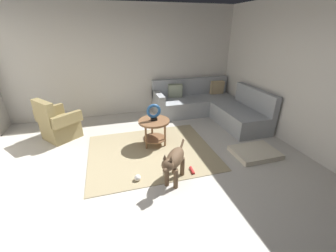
{
  "coord_description": "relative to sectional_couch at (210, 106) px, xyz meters",
  "views": [
    {
      "loc": [
        -0.5,
        -2.7,
        2.15
      ],
      "look_at": [
        0.45,
        0.6,
        0.55
      ],
      "focal_mm": 22.65,
      "sensor_mm": 36.0,
      "label": 1
    }
  ],
  "objects": [
    {
      "name": "dog_bed_mat",
      "position": [
        -0.01,
        -1.94,
        -0.24
      ],
      "size": [
        0.8,
        0.6,
        0.09
      ],
      "primitive_type": "cube",
      "color": "beige",
      "rests_on": "ground_plane"
    },
    {
      "name": "ground_plane",
      "position": [
        -1.99,
        -2.02,
        -0.34
      ],
      "size": [
        6.0,
        6.0,
        0.1
      ],
      "primitive_type": "cube",
      "color": "beige"
    },
    {
      "name": "sectional_couch",
      "position": [
        0.0,
        0.0,
        0.0
      ],
      "size": [
        2.2,
        2.25,
        0.88
      ],
      "color": "#9EA3A8",
      "rests_on": "ground_plane"
    },
    {
      "name": "armchair",
      "position": [
        -3.58,
        -0.24,
        0.03
      ],
      "size": [
        0.96,
        1.0,
        0.88
      ],
      "rotation": [
        0.0,
        0.0,
        -0.91
      ],
      "color": "olive",
      "rests_on": "ground_plane"
    },
    {
      "name": "dog_toy_rope",
      "position": [
        -1.32,
        -2.11,
        -0.26
      ],
      "size": [
        0.07,
        0.18,
        0.05
      ],
      "primitive_type": "cylinder",
      "rotation": [
        0.0,
        1.57,
        1.48
      ],
      "color": "red",
      "rests_on": "ground_plane"
    },
    {
      "name": "wall_right",
      "position": [
        0.95,
        -2.02,
        1.06
      ],
      "size": [
        0.12,
        6.0,
        2.7
      ],
      "primitive_type": "cube",
      "color": "silver",
      "rests_on": "ground_plane"
    },
    {
      "name": "dog_toy_ball",
      "position": [
        -2.21,
        -2.08,
        -0.24
      ],
      "size": [
        0.1,
        0.1,
        0.1
      ],
      "primitive_type": "sphere",
      "color": "silver",
      "rests_on": "ground_plane"
    },
    {
      "name": "area_rug",
      "position": [
        -1.84,
        -1.32,
        -0.28
      ],
      "size": [
        2.3,
        1.9,
        0.01
      ],
      "primitive_type": "cube",
      "color": "tan",
      "rests_on": "ground_plane"
    },
    {
      "name": "dog",
      "position": [
        -1.68,
        -2.26,
        0.09
      ],
      "size": [
        0.56,
        0.71,
        0.63
      ],
      "rotation": [
        0.0,
        0.0,
        2.49
      ],
      "color": "brown",
      "rests_on": "ground_plane"
    },
    {
      "name": "side_table",
      "position": [
        -1.72,
        -1.08,
        0.13
      ],
      "size": [
        0.6,
        0.6,
        0.54
      ],
      "color": "brown",
      "rests_on": "ground_plane"
    },
    {
      "name": "torus_sculpture",
      "position": [
        -1.72,
        -1.08,
        0.42
      ],
      "size": [
        0.28,
        0.08,
        0.33
      ],
      "color": "black",
      "rests_on": "side_table"
    },
    {
      "name": "wall_back",
      "position": [
        -1.99,
        0.92,
        1.06
      ],
      "size": [
        6.0,
        0.12,
        2.7
      ],
      "primitive_type": "cube",
      "color": "silver",
      "rests_on": "ground_plane"
    }
  ]
}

